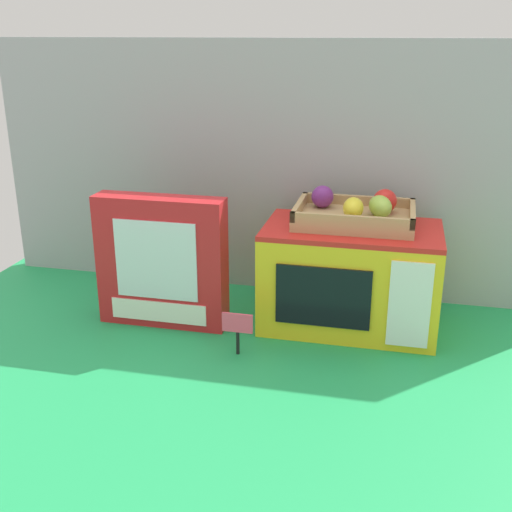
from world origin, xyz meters
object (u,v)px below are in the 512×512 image
at_px(toy_microwave, 350,277).
at_px(cookie_set_box, 162,262).
at_px(food_groups_crate, 357,213).
at_px(price_sign, 237,327).

distance_m(toy_microwave, cookie_set_box, 0.46).
relative_size(toy_microwave, cookie_set_box, 1.29).
bearing_deg(toy_microwave, cookie_set_box, -168.22).
distance_m(toy_microwave, food_groups_crate, 0.16).
xyz_separation_m(toy_microwave, food_groups_crate, (0.01, 0.03, 0.15)).
distance_m(food_groups_crate, cookie_set_box, 0.48).
xyz_separation_m(toy_microwave, price_sign, (-0.23, -0.21, -0.06)).
relative_size(cookie_set_box, price_sign, 3.22).
bearing_deg(cookie_set_box, price_sign, -28.37).
relative_size(food_groups_crate, price_sign, 2.79).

